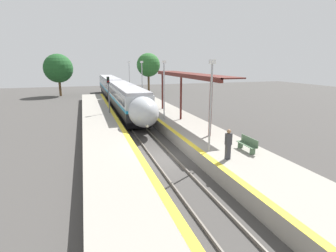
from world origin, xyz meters
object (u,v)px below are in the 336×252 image
Objects in this scene: lamppost_farthest at (129,76)px; platform_bench at (248,144)px; railway_signal at (109,95)px; lamppost_far at (142,80)px; train at (117,91)px; lamppost_mid at (164,87)px; lamppost_near at (211,101)px; person_waiting at (228,144)px.

platform_bench is at bearing -85.54° from lamppost_farthest.
lamppost_far is (4.71, 4.41, 1.18)m from railway_signal.
railway_signal is (-7.05, 15.78, 1.55)m from platform_bench.
lamppost_far reaches higher than train.
lamppost_far is at bearing 96.60° from platform_bench.
lamppost_mid is 1.00× the size of lamppost_farthest.
lamppost_near reaches higher than platform_bench.
lamppost_farthest is (-2.34, 29.93, 2.73)m from platform_bench.
person_waiting is at bearing -76.41° from lamppost_near.
lamppost_mid is 19.47m from lamppost_farthest.
lamppost_near is (-0.39, 1.61, 2.27)m from person_waiting.
lamppost_near is at bearing 162.87° from platform_bench.
train is 7.14× the size of lamppost_mid.
platform_bench is at bearing 24.71° from person_waiting.
train is 23.04× the size of platform_bench.
lamppost_near is 29.21m from lamppost_farthest.
lamppost_near reaches higher than train.
railway_signal reaches higher than platform_bench.
train is 8.21× the size of railway_signal.
platform_bench is (4.78, -26.94, -0.71)m from train.
train is at bearing 98.45° from lamppost_mid.
lamppost_far is at bearing -70.05° from train.
railway_signal is at bearing 107.37° from lamppost_near.
lamppost_far is (-0.39, 21.09, 2.27)m from person_waiting.
train is 7.14× the size of lamppost_far.
train is 11.42m from railway_signal.
lamppost_near is at bearing -90.00° from lamppost_far.
lamppost_mid is (2.45, -16.48, 2.02)m from train.
lamppost_farthest is (2.45, 2.99, 2.02)m from train.
platform_bench is 20.51m from lamppost_far.
platform_bench is 3.67m from lamppost_near.
railway_signal reaches higher than train.
train reaches higher than person_waiting.
lamppost_mid reaches higher than platform_bench.
train is at bearing 109.95° from lamppost_far.
lamppost_farthest reaches higher than person_waiting.
train is 7.46m from lamppost_far.
railway_signal is 0.87× the size of lamppost_near.
person_waiting is at bearing -88.94° from lamppost_far.
lamppost_mid is at bearing -81.55° from train.
person_waiting is at bearing -84.18° from train.
lamppost_far is at bearing 91.06° from person_waiting.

